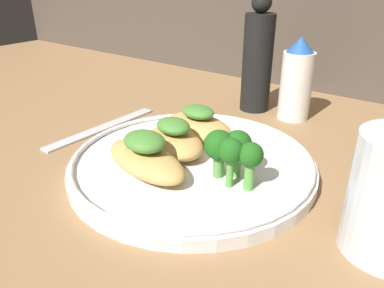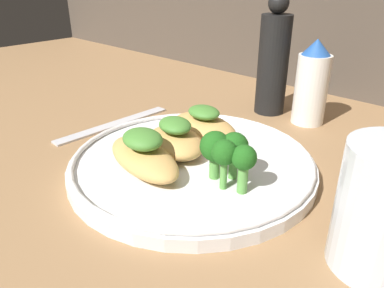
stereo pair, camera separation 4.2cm
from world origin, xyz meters
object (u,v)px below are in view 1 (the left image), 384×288
object	(u,v)px
plate	(192,163)
broccoli_bunch	(233,149)
pepper_grinder	(257,59)
sauce_bottle	(296,81)

from	to	relation	value
plate	broccoli_bunch	distance (cm)	7.12
pepper_grinder	plate	bearing A→B (deg)	-79.58
sauce_bottle	pepper_grinder	size ratio (longest dim) A/B	0.68
plate	broccoli_bunch	bearing A→B (deg)	-9.95
sauce_bottle	pepper_grinder	distance (cm)	7.10
broccoli_bunch	sauce_bottle	distance (cm)	24.01
pepper_grinder	broccoli_bunch	bearing A→B (deg)	-67.10
broccoli_bunch	pepper_grinder	bearing A→B (deg)	112.90
sauce_bottle	pepper_grinder	bearing A→B (deg)	180.00
plate	pepper_grinder	xyz separation A→B (cm)	(-4.18, 22.73, 7.26)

